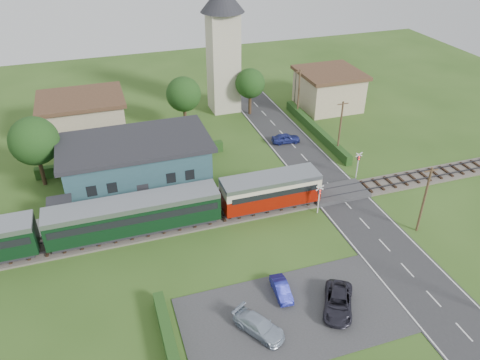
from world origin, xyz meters
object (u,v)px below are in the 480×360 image
object	(u,v)px
equipment_hut	(61,212)
train	(99,221)
pedestrian_far	(94,212)
pedestrian_near	(202,194)
station_building	(137,162)
crossing_signal_far	(358,161)
car_park_dark	(338,302)
car_on_road	(286,138)
car_park_silver	(259,326)
car_park_blue	(281,289)
house_east	(329,89)
church_tower	(223,40)
house_west	(83,117)
crossing_signal_near	(319,195)

from	to	relation	value
equipment_hut	train	distance (m)	4.67
pedestrian_far	pedestrian_near	bearing A→B (deg)	-102.64
station_building	crossing_signal_far	distance (m)	24.51
car_park_dark	car_on_road	bearing A→B (deg)	105.37
car_park_silver	car_park_blue	bearing A→B (deg)	13.12
station_building	car_park_dark	world-z (taller)	station_building
house_east	car_park_dark	world-z (taller)	house_east
equipment_hut	house_east	size ratio (longest dim) A/B	0.29
train	car_on_road	xyz separation A→B (m)	(24.01, 12.86, -1.51)
church_tower	car_on_road	bearing A→B (deg)	-71.55
crossing_signal_far	pedestrian_far	world-z (taller)	crossing_signal_far
church_tower	house_east	bearing A→B (deg)	-14.93
church_tower	car_park_dark	xyz separation A→B (m)	(-2.85, -40.52, -9.50)
house_west	crossing_signal_far	world-z (taller)	house_west
train	car_on_road	bearing A→B (deg)	28.18
house_west	car_park_silver	world-z (taller)	house_west
equipment_hut	house_east	bearing A→B (deg)	26.32
crossing_signal_far	house_east	bearing A→B (deg)	71.92
pedestrian_near	equipment_hut	bearing A→B (deg)	8.93
crossing_signal_far	church_tower	bearing A→B (deg)	110.02
house_west	pedestrian_near	bearing A→B (deg)	-62.10
car_park_dark	pedestrian_near	bearing A→B (deg)	140.60
train	car_park_silver	distance (m)	17.93
train	crossing_signal_near	size ratio (longest dim) A/B	13.18
car_park_silver	pedestrian_near	xyz separation A→B (m)	(0.16, 17.48, 0.55)
train	church_tower	distance (m)	33.56
pedestrian_near	pedestrian_far	size ratio (longest dim) A/B	1.03
station_building	crossing_signal_far	size ratio (longest dim) A/B	4.88
equipment_hut	house_east	xyz separation A→B (m)	(38.00, 18.80, 1.05)
church_tower	house_east	world-z (taller)	church_tower
equipment_hut	pedestrian_near	size ratio (longest dim) A/B	1.63
church_tower	crossing_signal_near	xyz separation A→B (m)	(1.40, -28.41, -8.08)
equipment_hut	pedestrian_far	distance (m)	2.99
equipment_hut	car_on_road	bearing A→B (deg)	19.44
house_east	pedestrian_near	distance (m)	31.02
house_east	crossing_signal_far	size ratio (longest dim) A/B	2.69
train	crossing_signal_far	bearing A→B (deg)	4.85
station_building	pedestrian_near	size ratio (longest dim) A/B	10.23
house_east	crossing_signal_near	xyz separation A→B (m)	(-13.60, -24.41, -0.66)
car_park_silver	station_building	bearing A→B (deg)	71.66
car_park_silver	pedestrian_near	size ratio (longest dim) A/B	2.67
train	house_west	xyz separation A→B (m)	(-0.37, 23.00, 0.61)
crossing_signal_near	pedestrian_far	world-z (taller)	crossing_signal_near
train	crossing_signal_far	distance (m)	28.33
house_east	car_park_silver	bearing A→B (deg)	-123.69
car_on_road	car_park_dark	xyz separation A→B (m)	(-7.23, -27.38, 0.05)
pedestrian_near	house_east	bearing A→B (deg)	-131.01
crossing_signal_near	car_park_dark	size ratio (longest dim) A/B	0.71
church_tower	house_east	distance (m)	17.21
car_park_dark	pedestrian_near	distance (m)	18.47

